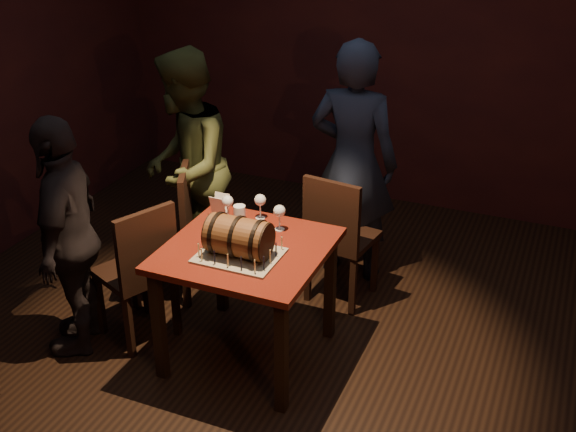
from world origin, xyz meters
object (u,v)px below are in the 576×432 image
(pint_of_ale, at_px, (240,218))
(chair_back, at_px, (338,233))
(chair_left_rear, at_px, (172,227))
(person_left_front, at_px, (69,237))
(pub_table, at_px, (247,264))
(wine_glass_right, at_px, (279,212))
(barrel_cake, at_px, (239,237))
(person_back, at_px, (353,162))
(chair_left_front, at_px, (140,267))
(wine_glass_mid, at_px, (260,201))
(person_left_rear, at_px, (186,168))
(wine_glass_left, at_px, (227,202))

(pint_of_ale, relative_size, chair_back, 0.16)
(chair_left_rear, relative_size, person_left_front, 0.62)
(pub_table, height_order, wine_glass_right, wine_glass_right)
(barrel_cake, distance_m, chair_back, 0.99)
(chair_back, distance_m, person_back, 0.54)
(chair_left_front, bearing_deg, wine_glass_mid, 38.49)
(wine_glass_right, bearing_deg, person_left_rear, 152.50)
(chair_left_rear, bearing_deg, person_back, 37.53)
(wine_glass_left, height_order, wine_glass_mid, same)
(chair_left_rear, bearing_deg, pub_table, -29.11)
(pub_table, height_order, chair_back, chair_back)
(wine_glass_right, xyz_separation_m, pint_of_ale, (-0.22, -0.08, -0.05))
(pint_of_ale, height_order, person_back, person_back)
(wine_glass_right, height_order, pint_of_ale, wine_glass_right)
(barrel_cake, height_order, person_left_rear, person_left_rear)
(wine_glass_right, height_order, person_left_front, person_left_front)
(wine_glass_mid, height_order, chair_back, chair_back)
(chair_left_front, distance_m, person_left_front, 0.45)
(chair_back, bearing_deg, pint_of_ale, -125.72)
(pub_table, bearing_deg, person_left_front, -164.37)
(chair_back, relative_size, chair_left_rear, 1.00)
(pub_table, height_order, pint_of_ale, pint_of_ale)
(barrel_cake, relative_size, person_back, 0.23)
(wine_glass_mid, bearing_deg, pint_of_ale, -107.97)
(chair_left_front, xyz_separation_m, person_left_front, (-0.35, -0.18, 0.22))
(chair_back, bearing_deg, person_left_rear, -178.39)
(pub_table, xyz_separation_m, chair_back, (0.29, 0.77, -0.12))
(chair_left_rear, bearing_deg, barrel_cake, -34.83)
(wine_glass_left, height_order, chair_left_front, chair_left_front)
(chair_left_front, bearing_deg, chair_left_rear, 100.66)
(person_back, distance_m, person_left_front, 1.95)
(pint_of_ale, height_order, chair_left_front, chair_left_front)
(chair_left_rear, height_order, chair_left_front, same)
(person_back, bearing_deg, wine_glass_left, 62.15)
(wine_glass_right, xyz_separation_m, person_left_rear, (-0.91, 0.47, -0.05))
(chair_left_front, relative_size, person_left_rear, 0.57)
(pub_table, xyz_separation_m, person_left_front, (-1.02, -0.28, 0.11))
(chair_left_front, distance_m, person_back, 1.62)
(wine_glass_mid, height_order, pint_of_ale, wine_glass_mid)
(pint_of_ale, relative_size, chair_left_front, 0.16)
(wine_glass_left, height_order, person_left_rear, person_left_rear)
(person_left_front, bearing_deg, person_left_rear, 146.91)
(wine_glass_mid, xyz_separation_m, chair_back, (0.36, 0.41, -0.34))
(wine_glass_right, xyz_separation_m, person_left_front, (-1.11, -0.55, -0.12))
(pub_table, relative_size, chair_back, 0.97)
(chair_left_rear, height_order, person_left_front, person_left_front)
(barrel_cake, height_order, chair_back, barrel_cake)
(chair_left_front, bearing_deg, person_left_front, -153.09)
(chair_left_rear, relative_size, person_back, 0.54)
(chair_left_rear, relative_size, person_left_rear, 0.57)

